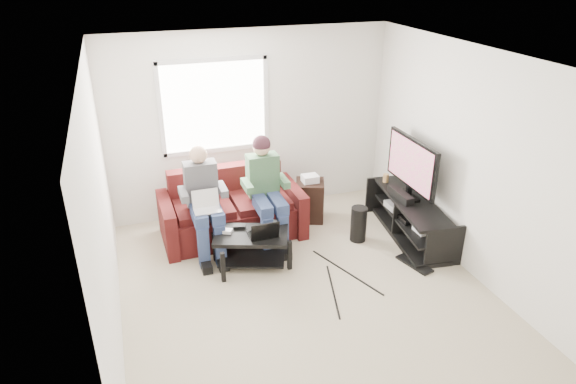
% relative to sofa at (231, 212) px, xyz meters
% --- Properties ---
extents(floor, '(4.50, 4.50, 0.00)m').
position_rel_sofa_xyz_m(floor, '(0.48, -1.57, -0.32)').
color(floor, beige).
rests_on(floor, ground).
extents(ceiling, '(4.50, 4.50, 0.00)m').
position_rel_sofa_xyz_m(ceiling, '(0.48, -1.57, 2.28)').
color(ceiling, white).
rests_on(ceiling, wall_back).
extents(wall_back, '(4.50, 0.00, 4.50)m').
position_rel_sofa_xyz_m(wall_back, '(0.48, 0.68, 0.98)').
color(wall_back, silver).
rests_on(wall_back, floor).
extents(wall_front, '(4.50, 0.00, 4.50)m').
position_rel_sofa_xyz_m(wall_front, '(0.48, -3.82, 0.98)').
color(wall_front, silver).
rests_on(wall_front, floor).
extents(wall_left, '(0.00, 4.50, 4.50)m').
position_rel_sofa_xyz_m(wall_left, '(-1.52, -1.57, 0.98)').
color(wall_left, silver).
rests_on(wall_left, floor).
extents(wall_right, '(0.00, 4.50, 4.50)m').
position_rel_sofa_xyz_m(wall_right, '(2.48, -1.57, 0.98)').
color(wall_right, silver).
rests_on(wall_right, floor).
extents(window, '(1.48, 0.04, 1.28)m').
position_rel_sofa_xyz_m(window, '(-0.02, 0.67, 1.28)').
color(window, white).
rests_on(window, wall_back).
extents(sofa, '(1.87, 0.94, 0.87)m').
position_rel_sofa_xyz_m(sofa, '(0.00, 0.00, 0.00)').
color(sofa, '#441211').
rests_on(sofa, floor).
extents(person_left, '(0.40, 0.71, 1.36)m').
position_rel_sofa_xyz_m(person_left, '(-0.40, -0.33, 0.43)').
color(person_left, '#334A71').
rests_on(person_left, sofa).
extents(person_right, '(0.40, 0.71, 1.41)m').
position_rel_sofa_xyz_m(person_right, '(0.40, -0.31, 0.49)').
color(person_right, '#334A71').
rests_on(person_right, sofa).
extents(laptop_silver, '(0.36, 0.28, 0.24)m').
position_rel_sofa_xyz_m(laptop_silver, '(-0.40, -0.53, 0.41)').
color(laptop_silver, silver).
rests_on(laptop_silver, person_left).
extents(coffee_table, '(1.00, 0.80, 0.44)m').
position_rel_sofa_xyz_m(coffee_table, '(0.06, -0.84, -0.00)').
color(coffee_table, black).
rests_on(coffee_table, floor).
extents(laptop_black, '(0.40, 0.35, 0.24)m').
position_rel_sofa_xyz_m(laptop_black, '(0.18, -0.92, 0.23)').
color(laptop_black, black).
rests_on(laptop_black, coffee_table).
extents(controller_a, '(0.17, 0.14, 0.04)m').
position_rel_sofa_xyz_m(controller_a, '(-0.22, -0.72, 0.13)').
color(controller_a, silver).
rests_on(controller_a, coffee_table).
extents(controller_b, '(0.16, 0.13, 0.04)m').
position_rel_sofa_xyz_m(controller_b, '(-0.04, -0.66, 0.13)').
color(controller_b, black).
rests_on(controller_b, coffee_table).
extents(controller_c, '(0.16, 0.14, 0.04)m').
position_rel_sofa_xyz_m(controller_c, '(0.36, -0.69, 0.13)').
color(controller_c, gray).
rests_on(controller_c, coffee_table).
extents(tv_stand, '(0.70, 1.68, 0.54)m').
position_rel_sofa_xyz_m(tv_stand, '(2.24, -0.83, -0.08)').
color(tv_stand, black).
rests_on(tv_stand, floor).
extents(tv, '(0.12, 1.10, 0.81)m').
position_rel_sofa_xyz_m(tv, '(2.24, -0.73, 0.67)').
color(tv, black).
rests_on(tv, tv_stand).
extents(soundbar, '(0.12, 0.50, 0.10)m').
position_rel_sofa_xyz_m(soundbar, '(2.12, -0.73, 0.26)').
color(soundbar, black).
rests_on(soundbar, tv_stand).
extents(drink_cup, '(0.08, 0.08, 0.12)m').
position_rel_sofa_xyz_m(drink_cup, '(2.19, -0.20, 0.27)').
color(drink_cup, '#AF844B').
rests_on(drink_cup, tv_stand).
extents(console_white, '(0.30, 0.22, 0.06)m').
position_rel_sofa_xyz_m(console_white, '(2.24, -1.23, -0.01)').
color(console_white, silver).
rests_on(console_white, tv_stand).
extents(console_grey, '(0.34, 0.26, 0.08)m').
position_rel_sofa_xyz_m(console_grey, '(2.24, -0.53, 0.00)').
color(console_grey, gray).
rests_on(console_grey, tv_stand).
extents(console_black, '(0.38, 0.30, 0.07)m').
position_rel_sofa_xyz_m(console_black, '(2.24, -0.88, -0.00)').
color(console_black, black).
rests_on(console_black, tv_stand).
extents(subwoofer, '(0.21, 0.21, 0.48)m').
position_rel_sofa_xyz_m(subwoofer, '(1.54, -0.72, -0.08)').
color(subwoofer, black).
rests_on(subwoofer, floor).
extents(keyboard_floor, '(0.29, 0.52, 0.03)m').
position_rel_sofa_xyz_m(keyboard_floor, '(1.94, -1.49, -0.31)').
color(keyboard_floor, black).
rests_on(keyboard_floor, floor).
extents(end_table, '(0.39, 0.39, 0.68)m').
position_rel_sofa_xyz_m(end_table, '(1.15, 0.05, -0.02)').
color(end_table, black).
rests_on(end_table, floor).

